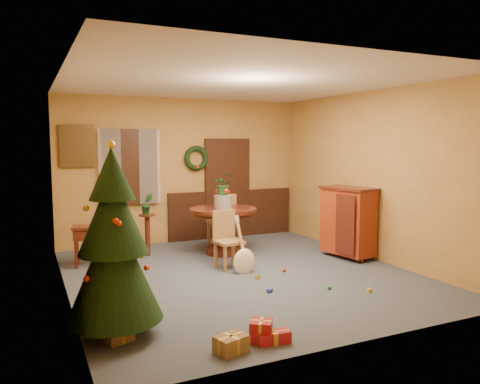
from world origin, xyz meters
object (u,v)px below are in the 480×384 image
christmas_tree (114,245)px  sideboard (348,220)px  writing_desk (96,235)px  dining_table (223,222)px  chair_near (227,237)px

christmas_tree → sideboard: 4.63m
christmas_tree → writing_desk: bearing=85.7°
dining_table → sideboard: bearing=-32.9°
dining_table → christmas_tree: size_ratio=0.60×
christmas_tree → writing_desk: 3.05m
chair_near → writing_desk: 2.15m
sideboard → christmas_tree: bearing=-158.4°
chair_near → christmas_tree: size_ratio=0.46×
chair_near → writing_desk: size_ratio=1.15×
christmas_tree → chair_near: bearing=43.2°
chair_near → christmas_tree: christmas_tree is taller
chair_near → sideboard: (2.18, -0.30, 0.17)m
dining_table → writing_desk: dining_table is taller
chair_near → sideboard: 2.20m
chair_near → sideboard: size_ratio=0.74×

